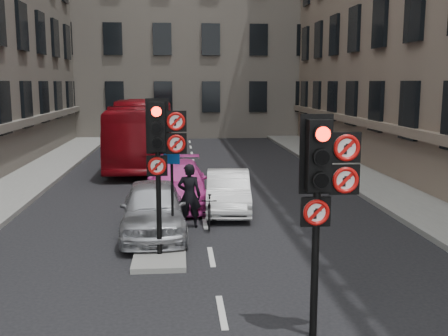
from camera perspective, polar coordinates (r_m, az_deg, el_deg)
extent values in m
cube|color=gray|center=(20.75, 17.61, -2.14)|extent=(3.00, 50.00, 0.16)
cube|color=gray|center=(12.44, -7.00, -9.47)|extent=(1.20, 2.00, 0.12)
cube|color=#686258|center=(45.16, -4.16, 16.90)|extent=(30.00, 14.00, 20.00)
cylinder|color=black|center=(8.54, 9.86, -10.34)|extent=(0.12, 0.12, 2.40)
cube|color=black|center=(8.13, 10.21, 1.36)|extent=(0.36, 0.28, 1.10)
cube|color=black|center=(8.25, 9.98, 1.49)|extent=(0.52, 0.03, 1.25)
cylinder|color=#FF1407|center=(7.85, 10.75, 3.64)|extent=(0.22, 0.01, 0.22)
cylinder|color=black|center=(7.89, 10.67, 1.11)|extent=(0.22, 0.01, 0.22)
cylinder|color=black|center=(7.95, 10.59, -1.38)|extent=(0.22, 0.01, 0.22)
cube|color=black|center=(8.21, 13.10, 2.19)|extent=(0.47, 0.05, 0.47)
cylinder|color=white|center=(8.17, 13.19, 2.16)|extent=(0.41, 0.02, 0.41)
torus|color=#BF0C0A|center=(8.16, 13.22, 2.14)|extent=(0.41, 0.06, 0.41)
cube|color=#BF0C0A|center=(8.15, 13.23, 2.14)|extent=(0.25, 0.01, 0.25)
cube|color=black|center=(8.29, 12.97, -1.24)|extent=(0.47, 0.05, 0.47)
cylinder|color=white|center=(8.25, 13.06, -1.29)|extent=(0.41, 0.02, 0.41)
torus|color=#BF0C0A|center=(8.23, 13.09, -1.31)|extent=(0.41, 0.06, 0.41)
cube|color=#BF0C0A|center=(8.23, 13.10, -1.31)|extent=(0.25, 0.01, 0.25)
cube|color=black|center=(8.27, 9.93, -4.71)|extent=(0.47, 0.05, 0.47)
cylinder|color=white|center=(8.23, 10.01, -4.77)|extent=(0.41, 0.02, 0.41)
torus|color=#BF0C0A|center=(8.22, 10.03, -4.80)|extent=(0.41, 0.06, 0.41)
cube|color=#BF0C0A|center=(8.21, 10.04, -4.81)|extent=(0.25, 0.01, 0.25)
cylinder|color=black|center=(12.09, -7.12, -3.81)|extent=(0.12, 0.12, 2.40)
cube|color=black|center=(11.82, -7.29, 4.48)|extent=(0.36, 0.28, 1.10)
cube|color=black|center=(11.95, -7.26, 4.54)|extent=(0.52, 0.03, 1.25)
cylinder|color=#FF1407|center=(11.55, -7.37, 6.11)|extent=(0.22, 0.02, 0.22)
cylinder|color=black|center=(11.57, -7.33, 4.38)|extent=(0.22, 0.02, 0.22)
cylinder|color=black|center=(11.61, -7.30, 2.66)|extent=(0.22, 0.02, 0.22)
cube|color=black|center=(11.78, -5.25, 5.09)|extent=(0.47, 0.05, 0.47)
cylinder|color=white|center=(11.74, -5.25, 5.07)|extent=(0.41, 0.02, 0.41)
torus|color=#BF0C0A|center=(11.72, -5.25, 5.07)|extent=(0.41, 0.06, 0.41)
cube|color=#BF0C0A|center=(11.72, -5.25, 5.07)|extent=(0.25, 0.02, 0.25)
cube|color=black|center=(11.83, -5.22, 2.67)|extent=(0.47, 0.05, 0.47)
cylinder|color=white|center=(11.79, -5.22, 2.65)|extent=(0.41, 0.02, 0.41)
torus|color=#BF0C0A|center=(11.77, -5.22, 2.64)|extent=(0.41, 0.06, 0.41)
cube|color=#BF0C0A|center=(11.77, -5.22, 2.64)|extent=(0.25, 0.02, 0.25)
cube|color=black|center=(11.91, -7.30, 0.25)|extent=(0.47, 0.05, 0.47)
cylinder|color=white|center=(11.87, -7.31, 0.22)|extent=(0.41, 0.02, 0.41)
torus|color=#BF0C0A|center=(11.85, -7.31, 0.21)|extent=(0.41, 0.06, 0.41)
cube|color=#BF0C0A|center=(11.85, -7.31, 0.20)|extent=(0.25, 0.02, 0.25)
imported|color=#ABADB3|center=(14.18, -7.71, -4.35)|extent=(1.88, 4.29, 1.44)
imported|color=silver|center=(16.62, 0.45, -2.55)|extent=(1.62, 3.91, 1.26)
imported|color=#DF41A9|center=(17.70, -5.09, -1.63)|extent=(1.96, 4.80, 1.39)
imported|color=maroon|center=(26.62, -8.77, 3.93)|extent=(2.72, 11.41, 3.18)
imported|color=black|center=(14.83, -1.58, -4.75)|extent=(0.54, 1.51, 0.89)
imported|color=black|center=(14.74, -3.80, -3.01)|extent=(0.72, 0.52, 1.81)
cylinder|color=black|center=(12.83, -5.65, -3.32)|extent=(0.07, 0.07, 2.27)
cube|color=navy|center=(12.59, -5.72, 1.16)|extent=(0.39, 0.16, 0.32)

